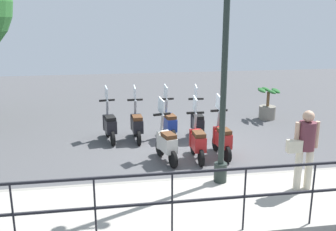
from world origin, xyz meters
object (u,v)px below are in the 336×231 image
Objects in this scene: scooter_near_2 at (166,143)px; scooter_far_1 at (169,123)px; scooter_far_2 at (137,124)px; scooter_near_0 at (222,138)px; lamp_post_near at (224,82)px; potted_palm at (268,106)px; pedestrian_with_bag at (305,144)px; scooter_far_0 at (197,123)px; scooter_near_1 at (197,141)px; scooter_far_3 at (110,125)px.

scooter_far_1 is (1.68, -0.34, 0.00)m from scooter_near_2.
scooter_near_0 is at bearing -131.25° from scooter_far_2.
scooter_far_1 is (3.31, 0.53, -1.74)m from lamp_post_near.
lamp_post_near is 4.38× the size of potted_palm.
pedestrian_with_bag reaches higher than scooter_far_0.
pedestrian_with_bag is 1.03× the size of scooter_near_0.
lamp_post_near is at bearing 178.53° from scooter_far_0.
scooter_far_1 is (1.56, 1.09, 0.00)m from scooter_near_0.
lamp_post_near is 3.02× the size of scooter_near_0.
scooter_near_1 is at bearing 3.40° from lamp_post_near.
scooter_far_1 is at bearing 85.01° from scooter_far_0.
lamp_post_near is at bearing -159.45° from scooter_far_2.
scooter_near_2 is (0.00, 0.77, 0.00)m from scooter_near_1.
scooter_far_1 is 0.92m from scooter_far_2.
lamp_post_near is 6.16m from potted_palm.
scooter_far_2 is (1.72, 0.58, 0.00)m from scooter_near_2.
scooter_near_2 is at bearing 47.05° from pedestrian_with_bag.
scooter_far_0 is 1.00× the size of scooter_far_2.
scooter_far_0 is at bearing -4.90° from lamp_post_near.
scooter_far_0 is 1.00× the size of scooter_far_3.
scooter_near_0 is 1.90m from scooter_far_1.
scooter_near_2 reaches higher than potted_palm.
scooter_far_3 is (-1.55, 5.39, 0.04)m from potted_palm.
pedestrian_with_bag is 1.03× the size of scooter_near_1.
scooter_far_0 is at bearing 8.26° from scooter_near_0.
potted_palm is 0.69× the size of scooter_far_1.
scooter_far_3 is (1.66, 2.77, 0.00)m from scooter_near_0.
scooter_near_1 is 1.00× the size of scooter_far_3.
scooter_near_0 is at bearing -165.08° from scooter_far_0.
scooter_near_1 is 1.74m from scooter_far_1.
scooter_near_1 is 2.19m from scooter_far_2.
scooter_far_2 reaches higher than potted_palm.
scooter_near_1 reaches higher than potted_palm.
scooter_far_0 is (1.44, 0.29, 0.00)m from scooter_near_0.
pedestrian_with_bag is 4.01m from scooter_far_0.
scooter_far_3 is at bearing 43.10° from pedestrian_with_bag.
scooter_near_0 is (-3.21, 2.62, 0.04)m from potted_palm.
potted_palm is 0.69× the size of scooter_far_3.
scooter_near_2 and scooter_far_0 have the same top height.
scooter_near_0 and scooter_near_2 have the same top height.
pedestrian_with_bag is 1.03× the size of scooter_far_1.
lamp_post_near is 3.02× the size of scooter_far_3.
scooter_far_3 is at bearing 82.29° from scooter_far_2.
scooter_far_1 reaches higher than potted_palm.
potted_palm is 0.69× the size of scooter_far_0.
lamp_post_near is 3.02× the size of scooter_far_1.
scooter_near_1 is 1.00× the size of scooter_far_0.
scooter_far_2 is (1.73, 1.35, 0.00)m from scooter_near_1.
scooter_near_2 is 1.94m from scooter_far_0.
pedestrian_with_bag is 4.42m from scooter_far_1.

